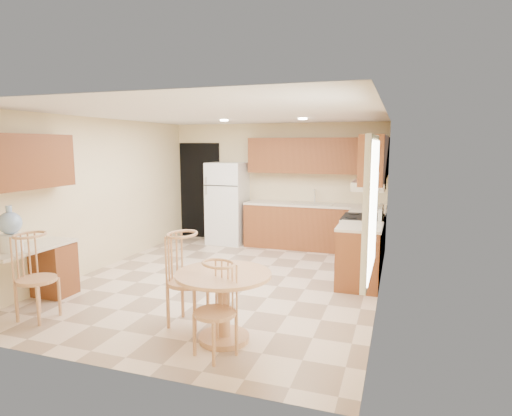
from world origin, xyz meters
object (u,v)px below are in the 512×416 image
(chair_table_a, at_px, (183,273))
(chair_table_b, at_px, (211,304))
(dining_table, at_px, (224,296))
(water_crock, at_px, (11,231))
(refrigerator, at_px, (227,203))
(stove, at_px, (362,243))
(chair_desk, at_px, (29,271))

(chair_table_a, xyz_separation_m, chair_table_b, (0.60, -0.57, -0.08))
(dining_table, height_order, water_crock, water_crock)
(refrigerator, xyz_separation_m, chair_table_b, (1.77, -4.69, -0.29))
(chair_table_b, bearing_deg, water_crock, 19.09)
(refrigerator, relative_size, chair_table_a, 1.60)
(refrigerator, height_order, chair_table_a, refrigerator)
(stove, height_order, water_crock, water_crock)
(refrigerator, bearing_deg, water_crock, -103.55)
(stove, xyz_separation_m, chair_desk, (-3.47, -3.33, 0.15))
(stove, xyz_separation_m, dining_table, (-1.16, -3.05, 0.02))
(chair_table_a, height_order, chair_desk, chair_table_a)
(refrigerator, height_order, dining_table, refrigerator)
(dining_table, relative_size, water_crock, 1.77)
(stove, relative_size, chair_table_b, 1.18)
(dining_table, height_order, chair_table_a, chair_table_a)
(chair_table_b, bearing_deg, refrigerator, -43.54)
(dining_table, bearing_deg, stove, 69.19)
(chair_desk, bearing_deg, stove, 133.75)
(refrigerator, xyz_separation_m, chair_table_a, (1.17, -4.12, -0.20))
(dining_table, height_order, chair_desk, chair_desk)
(stove, xyz_separation_m, water_crock, (-3.92, -3.14, 0.56))
(refrigerator, relative_size, chair_table_b, 1.84)
(water_crock, bearing_deg, chair_table_a, 6.10)
(stove, height_order, chair_desk, stove)
(chair_table_a, distance_m, chair_desk, 1.82)
(water_crock, bearing_deg, chair_table_b, -6.71)
(stove, xyz_separation_m, chair_table_b, (-1.11, -3.47, 0.09))
(stove, relative_size, chair_desk, 1.07)
(stove, xyz_separation_m, chair_table_a, (-1.71, -2.90, 0.18))
(chair_table_b, bearing_deg, chair_desk, 22.40)
(stove, distance_m, water_crock, 5.06)
(chair_desk, bearing_deg, chair_table_a, 103.60)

